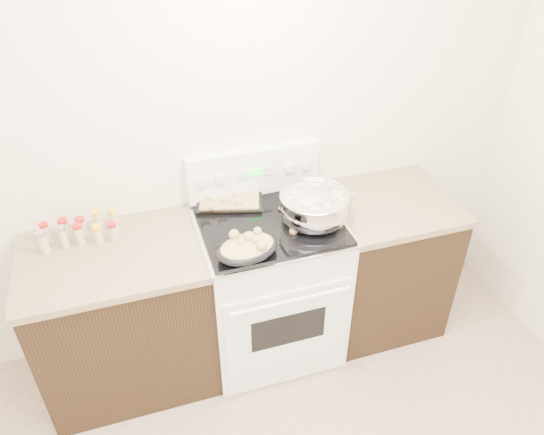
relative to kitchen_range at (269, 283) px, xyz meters
name	(u,v)px	position (x,y,z in m)	size (l,w,h in m)	color
room_shell	(309,329)	(-0.35, -1.42, 1.21)	(4.10, 3.60, 2.75)	white
counter_left	(125,317)	(-0.83, 0.01, -0.03)	(0.93, 0.67, 0.92)	black
counter_right	(380,261)	(0.73, 0.01, -0.03)	(0.73, 0.67, 0.92)	black
kitchen_range	(269,283)	(0.00, 0.00, 0.00)	(0.78, 0.73, 1.22)	white
mixing_bowl	(314,208)	(0.23, -0.07, 0.54)	(0.40, 0.40, 0.22)	silver
roasting_pan	(247,247)	(-0.19, -0.24, 0.50)	(0.35, 0.28, 0.11)	black
baking_sheet	(228,200)	(-0.17, 0.23, 0.47)	(0.42, 0.34, 0.06)	black
wooden_spoon	(293,227)	(0.10, -0.11, 0.46)	(0.08, 0.25, 0.04)	#A2764A
blue_ladle	(332,209)	(0.34, -0.05, 0.48)	(0.23, 0.16, 0.09)	#9FDBEE
spice_jars	(80,231)	(-0.96, 0.16, 0.49)	(0.39, 0.15, 0.13)	#BFB28C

